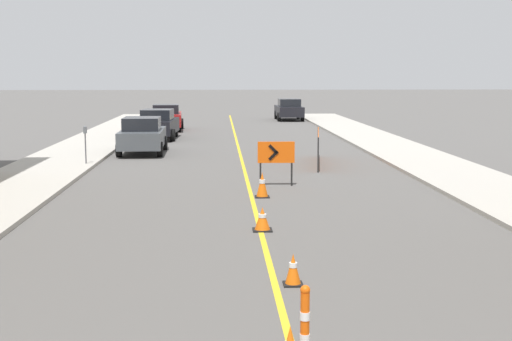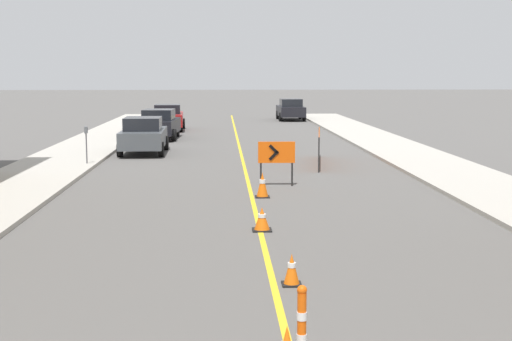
# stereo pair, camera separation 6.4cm
# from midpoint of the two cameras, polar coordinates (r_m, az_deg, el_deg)

# --- Properties ---
(lane_stripe) EXTENTS (0.12, 60.17, 0.01)m
(lane_stripe) POSITION_cam_midpoint_polar(r_m,az_deg,el_deg) (29.21, -1.24, 0.96)
(lane_stripe) COLOR gold
(lane_stripe) RESTS_ON ground_plane
(sidewalk_left) EXTENTS (3.18, 60.17, 0.12)m
(sidewalk_left) POSITION_cam_midpoint_polar(r_m,az_deg,el_deg) (29.85, -15.08, 0.95)
(sidewalk_left) COLOR #ADA89E
(sidewalk_left) RESTS_ON ground_plane
(sidewalk_right) EXTENTS (3.18, 60.17, 0.12)m
(sidewalk_right) POSITION_cam_midpoint_polar(r_m,az_deg,el_deg) (30.27, 12.39, 1.13)
(sidewalk_right) COLOR #ADA89E
(sidewalk_right) RESTS_ON ground_plane
(traffic_cone_third) EXTENTS (0.33, 0.33, 0.53)m
(traffic_cone_third) POSITION_cam_midpoint_polar(r_m,az_deg,el_deg) (11.91, 2.83, -7.93)
(traffic_cone_third) COLOR black
(traffic_cone_third) RESTS_ON ground_plane
(traffic_cone_fourth) EXTENTS (0.43, 0.43, 0.53)m
(traffic_cone_fourth) POSITION_cam_midpoint_polar(r_m,az_deg,el_deg) (15.90, 0.40, -3.91)
(traffic_cone_fourth) COLOR black
(traffic_cone_fourth) RESTS_ON ground_plane
(traffic_cone_fifth) EXTENTS (0.41, 0.41, 0.72)m
(traffic_cone_fifth) POSITION_cam_midpoint_polar(r_m,az_deg,el_deg) (20.11, 0.41, -1.16)
(traffic_cone_fifth) COLOR black
(traffic_cone_fifth) RESTS_ON ground_plane
(delineator_post_front) EXTENTS (0.34, 0.34, 1.10)m
(delineator_post_front) POSITION_cam_midpoint_polar(r_m,az_deg,el_deg) (8.42, 3.70, -13.24)
(delineator_post_front) COLOR black
(delineator_post_front) RESTS_ON ground_plane
(arrow_barricade_primary) EXTENTS (1.15, 0.09, 1.39)m
(arrow_barricade_primary) POSITION_cam_midpoint_polar(r_m,az_deg,el_deg) (22.05, 1.53, 1.31)
(arrow_barricade_primary) COLOR #EF560C
(arrow_barricade_primary) RESTS_ON ground_plane
(safety_mesh_fence) EXTENTS (0.72, 4.88, 1.25)m
(safety_mesh_fence) POSITION_cam_midpoint_polar(r_m,az_deg,el_deg) (27.58, 4.93, 1.82)
(safety_mesh_fence) COLOR #EF560C
(safety_mesh_fence) RESTS_ON ground_plane
(parked_car_curb_near) EXTENTS (1.94, 4.33, 1.59)m
(parked_car_curb_near) POSITION_cam_midpoint_polar(r_m,az_deg,el_deg) (31.41, -9.13, 2.80)
(parked_car_curb_near) COLOR #474C51
(parked_car_curb_near) RESTS_ON ground_plane
(parked_car_curb_mid) EXTENTS (2.04, 4.40, 1.59)m
(parked_car_curb_mid) POSITION_cam_midpoint_polar(r_m,az_deg,el_deg) (38.16, -7.91, 3.70)
(parked_car_curb_mid) COLOR black
(parked_car_curb_mid) RESTS_ON ground_plane
(parked_car_curb_far) EXTENTS (1.99, 4.37, 1.59)m
(parked_car_curb_far) POSITION_cam_midpoint_polar(r_m,az_deg,el_deg) (43.98, -7.22, 4.25)
(parked_car_curb_far) COLOR maroon
(parked_car_curb_far) RESTS_ON ground_plane
(parked_car_opposite_side) EXTENTS (1.94, 4.32, 1.59)m
(parked_car_opposite_side) POSITION_cam_midpoint_polar(r_m,az_deg,el_deg) (53.14, 2.62, 4.91)
(parked_car_opposite_side) COLOR black
(parked_car_opposite_side) RESTS_ON ground_plane
(parking_meter_far_curb) EXTENTS (0.12, 0.11, 1.41)m
(parking_meter_far_curb) POSITION_cam_midpoint_polar(r_m,az_deg,el_deg) (27.35, -13.57, 2.61)
(parking_meter_far_curb) COLOR #4C4C51
(parking_meter_far_curb) RESTS_ON sidewalk_left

